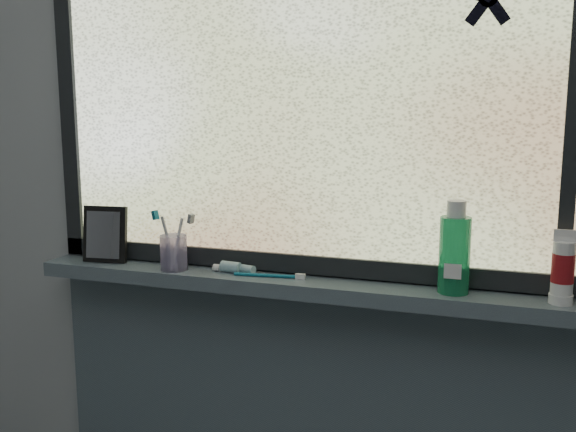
% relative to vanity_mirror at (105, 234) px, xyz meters
% --- Properties ---
extents(wall_back, '(3.00, 0.01, 2.50)m').
position_rel_vanity_mirror_xyz_m(wall_back, '(0.64, 0.08, 0.15)').
color(wall_back, '#9EA3A8').
rests_on(wall_back, ground).
extents(windowsill, '(1.62, 0.14, 0.04)m').
position_rel_vanity_mirror_xyz_m(windowsill, '(0.64, 0.00, -0.10)').
color(windowsill, '#485760').
rests_on(windowsill, wall_back).
extents(window_pane, '(1.50, 0.01, 1.00)m').
position_rel_vanity_mirror_xyz_m(window_pane, '(0.64, 0.05, 0.43)').
color(window_pane, silver).
rests_on(window_pane, wall_back).
extents(frame_bottom, '(1.60, 0.03, 0.05)m').
position_rel_vanity_mirror_xyz_m(frame_bottom, '(0.64, 0.05, -0.05)').
color(frame_bottom, black).
rests_on(frame_bottom, windowsill).
extents(frame_left, '(0.05, 0.03, 1.10)m').
position_rel_vanity_mirror_xyz_m(frame_left, '(-0.13, 0.05, 0.43)').
color(frame_left, black).
rests_on(frame_left, wall_back).
extents(frame_mullion, '(0.03, 0.03, 1.00)m').
position_rel_vanity_mirror_xyz_m(frame_mullion, '(1.24, 0.05, 0.43)').
color(frame_mullion, black).
rests_on(frame_mullion, wall_back).
extents(vanity_mirror, '(0.14, 0.08, 0.16)m').
position_rel_vanity_mirror_xyz_m(vanity_mirror, '(0.00, 0.00, 0.00)').
color(vanity_mirror, black).
rests_on(vanity_mirror, windowsill).
extents(toothpaste_tube, '(0.18, 0.06, 0.03)m').
position_rel_vanity_mirror_xyz_m(toothpaste_tube, '(0.42, 0.00, -0.07)').
color(toothpaste_tube, white).
rests_on(toothpaste_tube, windowsill).
extents(toothbrush_cup, '(0.09, 0.09, 0.10)m').
position_rel_vanity_mirror_xyz_m(toothbrush_cup, '(0.23, -0.02, -0.03)').
color(toothbrush_cup, '#BBADE5').
rests_on(toothbrush_cup, windowsill).
extents(toothbrush_lying, '(0.21, 0.05, 0.01)m').
position_rel_vanity_mirror_xyz_m(toothbrush_lying, '(0.50, -0.01, -0.08)').
color(toothbrush_lying, '#0E647F').
rests_on(toothbrush_lying, windowsill).
extents(mouthwash_bottle, '(0.09, 0.09, 0.19)m').
position_rel_vanity_mirror_xyz_m(mouthwash_bottle, '(0.99, 0.00, 0.03)').
color(mouthwash_bottle, '#1FA562').
rests_on(mouthwash_bottle, windowsill).
extents(cream_tube, '(0.05, 0.05, 0.12)m').
position_rel_vanity_mirror_xyz_m(cream_tube, '(1.24, -0.01, 0.01)').
color(cream_tube, silver).
rests_on(cream_tube, windowsill).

